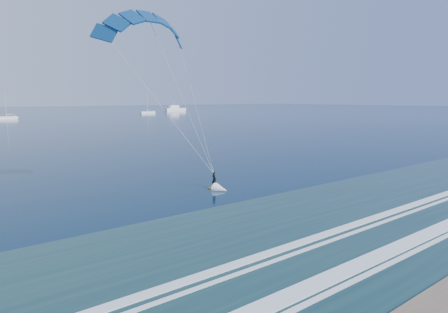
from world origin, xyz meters
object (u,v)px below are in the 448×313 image
Objects in this scene: kitesurfer_rig at (184,103)px; sailboat_3 at (7,118)px; motor_yacht at (175,109)px; sailboat_4 at (148,112)px.

sailboat_3 is at bearing 84.77° from kitesurfer_rig.
sailboat_3 is (-108.36, -44.97, -0.90)m from motor_yacht.
sailboat_4 reaches higher than motor_yacht.
kitesurfer_rig is 1.09× the size of motor_yacht.
kitesurfer_rig is at bearing -116.85° from sailboat_4.
sailboat_4 is at bearing 63.15° from kitesurfer_rig.
motor_yacht is at bearing 36.37° from sailboat_4.
motor_yacht is 1.33× the size of sailboat_3.
sailboat_4 is (89.73, 177.22, -7.49)m from kitesurfer_rig.
sailboat_4 is (75.39, 20.68, 0.00)m from sailboat_3.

